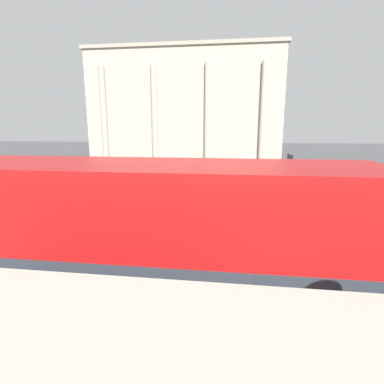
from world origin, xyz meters
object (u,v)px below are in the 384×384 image
plaza_building_left (186,106)px  pedestrian_black (189,165)px  double_decker_bus (128,249)px  pedestrian_white (234,186)px  car_black (211,172)px  traffic_light_mid (289,171)px

plaza_building_left → pedestrian_black: 20.13m
double_decker_bus → pedestrian_white: bearing=75.3°
plaza_building_left → car_black: (5.67, -21.41, -7.71)m
double_decker_bus → plaza_building_left: size_ratio=0.34×
traffic_light_mid → pedestrian_black: traffic_light_mid is taller
pedestrian_black → pedestrian_white: bearing=49.5°
pedestrian_black → car_black: bearing=67.8°
plaza_building_left → car_black: size_ratio=7.19×
traffic_light_mid → pedestrian_white: 3.73m
plaza_building_left → car_black: 23.45m
car_black → pedestrian_black: (-2.61, 2.96, 0.27)m
car_black → pedestrian_white: (2.20, -8.28, 0.29)m
double_decker_bus → plaza_building_left: plaza_building_left is taller
double_decker_bus → pedestrian_black: (-2.49, 25.97, -1.38)m
plaza_building_left → pedestrian_black: bearing=-80.6°
plaza_building_left → car_black: bearing=-75.2°
pedestrian_black → double_decker_bus: bearing=31.9°
car_black → pedestrian_white: size_ratio=2.45×
double_decker_bus → pedestrian_black: size_ratio=6.03×
traffic_light_mid → car_black: size_ratio=0.79×
plaza_building_left → traffic_light_mid: plaza_building_left is taller
plaza_building_left → traffic_light_mid: (11.28, -30.62, -6.22)m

